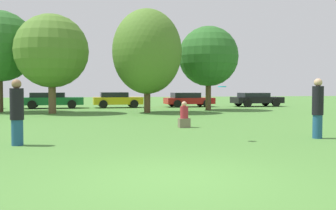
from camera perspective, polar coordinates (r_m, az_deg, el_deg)
The scene contains 12 objects.
ground_plane at distance 6.86m, azimuth 0.91°, elevation -10.63°, with size 120.00×120.00×0.00m, color #477A33.
person_thrower at distance 11.33m, azimuth -21.10°, elevation -0.96°, with size 0.36×0.36×1.79m.
person_catcher at distance 12.90m, azimuth 20.93°, elevation -0.40°, with size 0.34×0.34×1.85m.
frisbee at distance 11.55m, azimuth 7.88°, elevation 2.66°, with size 0.24×0.24×0.03m.
bystander_sitting at distance 15.41m, azimuth 2.37°, elevation -1.73°, with size 0.43×0.36×1.03m.
tree_1 at distance 24.92m, azimuth -16.56°, elevation 7.51°, with size 4.44×4.44×6.01m.
tree_2 at distance 24.59m, azimuth -3.06°, elevation 7.75°, with size 4.31×4.31×6.45m.
tree_3 at distance 27.50m, azimuth 5.90°, elevation 7.04°, with size 4.16×4.16×5.83m.
parked_car_green at distance 31.04m, azimuth -16.55°, elevation 0.73°, with size 4.61×2.14×1.20m.
parked_car_yellow at distance 30.98m, azimuth -7.43°, elevation 0.79°, with size 3.85×1.96×1.21m.
parked_car_red at distance 32.02m, azimuth 2.94°, elevation 0.82°, with size 3.98×2.06×1.16m.
parked_car_black at distance 33.56m, azimuth 12.68°, elevation 0.87°, with size 4.15×2.12×1.14m.
Camera 1 is at (-1.48, -6.51, 1.56)m, focal length 41.94 mm.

